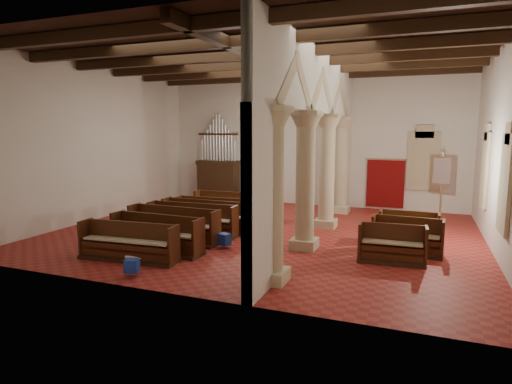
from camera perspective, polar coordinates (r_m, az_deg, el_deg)
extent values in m
plane|color=maroon|center=(14.93, 1.21, -5.38)|extent=(14.00, 14.00, 0.00)
plane|color=black|center=(14.70, 1.28, 17.97)|extent=(14.00, 14.00, 0.00)
cube|color=white|center=(20.25, 7.12, 6.77)|extent=(14.00, 0.02, 6.00)
cube|color=white|center=(9.12, -11.86, 4.72)|extent=(14.00, 0.02, 6.00)
cube|color=white|center=(18.14, -20.13, 6.14)|extent=(0.02, 12.00, 6.00)
cube|color=white|center=(13.78, 29.86, 4.98)|extent=(0.02, 12.00, 6.00)
cube|color=#BAAF8A|center=(10.24, 2.03, -11.04)|extent=(0.75, 0.75, 0.30)
cylinder|color=#BAAF8A|center=(9.79, 2.08, -1.05)|extent=(0.56, 0.56, 3.30)
cube|color=#BAAF8A|center=(12.98, 6.44, -6.86)|extent=(0.75, 0.75, 0.30)
cylinder|color=#BAAF8A|center=(12.63, 6.57, 1.04)|extent=(0.56, 0.56, 3.30)
cube|color=#BAAF8A|center=(15.82, 9.25, -4.14)|extent=(0.75, 0.75, 0.30)
cylinder|color=#BAAF8A|center=(15.53, 9.40, 2.35)|extent=(0.56, 0.56, 3.30)
cube|color=#BAAF8A|center=(18.71, 11.18, -2.25)|extent=(0.75, 0.75, 0.30)
cylinder|color=#BAAF8A|center=(18.46, 11.34, 3.25)|extent=(0.56, 0.56, 3.30)
cube|color=white|center=(14.06, 8.40, 14.35)|extent=(0.25, 11.90, 1.93)
cube|color=#387F64|center=(12.36, 30.50, 0.93)|extent=(0.03, 1.00, 2.20)
cube|color=#387F64|center=(16.30, 28.32, 2.62)|extent=(0.03, 1.00, 2.20)
cube|color=#387F64|center=(19.65, 21.38, 3.87)|extent=(1.00, 0.03, 2.20)
cube|color=#332210|center=(21.50, -5.02, 1.28)|extent=(2.00, 0.80, 1.80)
cube|color=#332210|center=(21.40, -5.05, 3.94)|extent=(2.10, 0.85, 0.20)
cube|color=#341B10|center=(20.30, -0.87, -1.53)|extent=(0.66, 0.66, 0.11)
cube|color=#341B10|center=(20.21, -0.87, 0.01)|extent=(0.32, 0.32, 1.21)
cube|color=#341B10|center=(20.04, -0.97, 1.85)|extent=(0.68, 0.63, 0.21)
cube|color=maroon|center=(19.74, 16.86, 1.04)|extent=(1.60, 0.06, 2.10)
cylinder|color=#C08C3C|center=(19.62, 16.99, 4.22)|extent=(1.80, 0.04, 0.04)
cone|color=#332210|center=(17.59, 23.18, -3.73)|extent=(0.40, 0.40, 0.13)
cylinder|color=#C08C3C|center=(17.38, 23.43, 0.41)|extent=(0.04, 0.04, 2.70)
cylinder|color=#C08C3C|center=(17.26, 23.67, 4.47)|extent=(0.24, 0.77, 0.03)
cube|color=#201855|center=(17.29, 23.56, 2.61)|extent=(0.60, 0.19, 0.95)
cube|color=navy|center=(10.97, -16.24, -9.42)|extent=(0.39, 0.35, 0.32)
cube|color=#161699|center=(12.97, -4.25, -6.29)|extent=(0.42, 0.38, 0.34)
cube|color=navy|center=(15.06, -2.23, -4.17)|extent=(0.42, 0.38, 0.36)
cylinder|color=white|center=(11.85, -14.74, -8.55)|extent=(1.04, 0.26, 0.10)
cylinder|color=silver|center=(13.48, -14.55, -6.46)|extent=(0.87, 0.37, 0.09)
cube|color=#332210|center=(12.34, -16.60, -8.47)|extent=(2.88, 0.89, 0.10)
cube|color=#431F0E|center=(12.23, -16.79, -7.31)|extent=(2.71, 0.58, 0.44)
cube|color=#431F0E|center=(12.34, -16.19, -5.95)|extent=(2.69, 0.26, 0.94)
cube|color=#431F0E|center=(13.10, -21.45, -5.38)|extent=(0.11, 0.60, 0.94)
cube|color=#431F0E|center=(11.44, -11.12, -6.90)|extent=(0.11, 0.60, 0.94)
cube|color=#BEB58D|center=(12.17, -16.84, -6.19)|extent=(2.60, 0.53, 0.05)
cube|color=#332210|center=(12.92, -13.10, -7.56)|extent=(2.91, 0.83, 0.10)
cube|color=#43180E|center=(12.80, -13.27, -6.39)|extent=(2.75, 0.52, 0.47)
cube|color=#43180E|center=(12.93, -12.71, -5.04)|extent=(2.74, 0.17, 0.99)
cube|color=#43180E|center=(13.63, -18.04, -4.56)|extent=(0.10, 0.63, 0.99)
cube|color=#43180E|center=(12.07, -7.56, -5.86)|extent=(0.10, 0.63, 0.99)
cube|color=#BEB58D|center=(12.74, -13.31, -5.26)|extent=(2.64, 0.47, 0.05)
cube|color=#332210|center=(13.97, -10.96, -6.28)|extent=(3.13, 0.83, 0.10)
cube|color=#41210E|center=(13.86, -11.11, -5.17)|extent=(2.97, 0.51, 0.47)
cube|color=#41210E|center=(14.00, -10.61, -3.92)|extent=(2.96, 0.17, 1.00)
cube|color=#41210E|center=(14.72, -16.01, -3.50)|extent=(0.09, 0.63, 1.00)
cube|color=#41210E|center=(13.13, -5.33, -4.63)|extent=(0.09, 0.63, 1.00)
cube|color=#BEB58D|center=(13.80, -11.14, -4.11)|extent=(2.85, 0.47, 0.05)
cube|color=#332210|center=(14.67, -8.51, -5.51)|extent=(3.16, 0.88, 0.10)
cube|color=#40160D|center=(14.56, -8.63, -4.48)|extent=(3.00, 0.56, 0.46)
cube|color=#40160D|center=(14.71, -8.19, -3.32)|extent=(2.98, 0.22, 0.98)
cube|color=#40160D|center=(15.38, -13.48, -2.95)|extent=(0.10, 0.62, 0.98)
cube|color=#40160D|center=(13.88, -3.01, -3.94)|extent=(0.10, 0.62, 0.98)
cube|color=#BEB58D|center=(14.51, -8.65, -3.49)|extent=(2.88, 0.51, 0.05)
cube|color=#332210|center=(15.32, -6.74, -4.88)|extent=(3.31, 0.77, 0.10)
cube|color=#42240E|center=(15.22, -6.85, -3.91)|extent=(3.16, 0.47, 0.45)
cube|color=#42240E|center=(15.37, -6.46, -2.82)|extent=(3.15, 0.14, 0.96)
cube|color=#42240E|center=(16.04, -11.85, -2.47)|extent=(0.08, 0.61, 0.96)
cube|color=#42240E|center=(14.55, -1.11, -3.40)|extent=(0.08, 0.61, 0.96)
cube|color=#BEB58D|center=(15.16, -6.87, -2.98)|extent=(3.03, 0.43, 0.05)
cube|color=#332210|center=(16.20, -5.78, -4.15)|extent=(2.89, 0.81, 0.10)
cube|color=#4A1A0F|center=(16.10, -5.87, -3.27)|extent=(2.73, 0.52, 0.43)
cube|color=#4A1A0F|center=(16.24, -5.53, -2.30)|extent=(2.71, 0.20, 0.91)
cube|color=#4A1A0F|center=(16.78, -10.02, -2.04)|extent=(0.10, 0.58, 0.91)
cube|color=#4A1A0F|center=(15.53, -1.18, -2.75)|extent=(0.10, 0.58, 0.91)
cube|color=#BEB58D|center=(16.05, -5.88, -2.43)|extent=(2.62, 0.47, 0.05)
cube|color=#332210|center=(17.24, -3.19, -3.34)|extent=(3.18, 0.77, 0.10)
cube|color=#45170E|center=(17.15, -3.26, -2.48)|extent=(3.03, 0.47, 0.45)
cube|color=#45170E|center=(17.31, -2.96, -1.53)|extent=(3.02, 0.14, 0.95)
cube|color=#45170E|center=(17.85, -7.71, -1.29)|extent=(0.08, 0.60, 0.95)
cube|color=#45170E|center=(16.59, 1.71, -1.96)|extent=(0.08, 0.60, 0.95)
cube|color=#BEB58D|center=(17.10, -3.27, -1.66)|extent=(2.91, 0.42, 0.05)
cube|color=#332210|center=(12.19, 17.58, -8.73)|extent=(1.78, 0.78, 0.10)
cube|color=#4D2810|center=(12.07, 17.62, -7.56)|extent=(1.62, 0.48, 0.44)
cube|color=#4D2810|center=(12.22, 17.74, -6.17)|extent=(1.60, 0.15, 0.94)
cube|color=#4D2810|center=(12.14, 13.72, -6.10)|extent=(0.10, 0.59, 0.94)
cube|color=#4D2810|center=(12.05, 21.71, -6.57)|extent=(0.10, 0.59, 0.94)
cube|color=#BEB58D|center=(12.00, 17.67, -6.43)|extent=(1.55, 0.43, 0.05)
cube|color=#332210|center=(13.15, 19.41, -7.56)|extent=(1.99, 0.82, 0.10)
cube|color=#4A2B0F|center=(13.03, 19.46, -6.45)|extent=(1.82, 0.51, 0.45)
cube|color=#4A2B0F|center=(13.19, 19.55, -5.14)|extent=(1.80, 0.18, 0.96)
cube|color=#4A2B0F|center=(13.09, 15.40, -5.06)|extent=(0.11, 0.61, 0.96)
cube|color=#4A2B0F|center=(13.05, 23.66, -5.51)|extent=(0.11, 0.61, 0.96)
cube|color=#BEB58D|center=(12.97, 19.51, -5.37)|extent=(1.75, 0.47, 0.05)
cube|color=#332210|center=(14.07, 19.58, -6.53)|extent=(1.76, 0.73, 0.10)
cube|color=#411E0E|center=(13.95, 19.63, -5.48)|extent=(1.60, 0.43, 0.45)
cube|color=#411E0E|center=(14.12, 19.71, -4.27)|extent=(1.60, 0.10, 0.96)
cube|color=#411E0E|center=(14.01, 16.26, -4.21)|extent=(0.08, 0.60, 0.96)
cube|color=#411E0E|center=(13.97, 23.14, -4.59)|extent=(0.08, 0.60, 0.96)
cube|color=#BEB58D|center=(13.90, 19.68, -4.47)|extent=(1.54, 0.39, 0.05)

